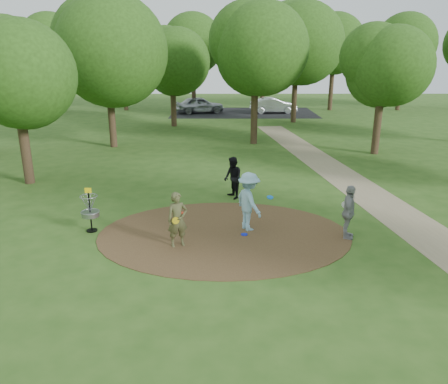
{
  "coord_description": "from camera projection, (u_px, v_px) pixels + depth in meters",
  "views": [
    {
      "loc": [
        -0.04,
        -13.43,
        5.85
      ],
      "look_at": [
        0.0,
        1.2,
        1.1
      ],
      "focal_mm": 35.0,
      "sensor_mm": 36.0,
      "label": 1
    }
  ],
  "objects": [
    {
      "name": "disc_golf_basket",
      "position": [
        90.0,
        207.0,
        14.58
      ],
      "size": [
        0.63,
        0.63,
        1.54
      ],
      "color": "black",
      "rests_on": "ground"
    },
    {
      "name": "player_walking_with_disc",
      "position": [
        233.0,
        178.0,
        17.91
      ],
      "size": [
        0.94,
        1.04,
        1.74
      ],
      "color": "black",
      "rests_on": "ground"
    },
    {
      "name": "tree_ring",
      "position": [
        259.0,
        62.0,
        22.09
      ],
      "size": [
        36.92,
        45.48,
        9.54
      ],
      "color": "#332316",
      "rests_on": "ground"
    },
    {
      "name": "car_right",
      "position": [
        273.0,
        106.0,
        42.54
      ],
      "size": [
        4.63,
        2.0,
        1.48
      ],
      "primitive_type": "imported",
      "rotation": [
        0.0,
        0.0,
        1.67
      ],
      "color": "#B8BDC0",
      "rests_on": "ground"
    },
    {
      "name": "player_waiting_with_disc",
      "position": [
        349.0,
        212.0,
        14.03
      ],
      "size": [
        0.74,
        1.13,
        1.79
      ],
      "color": "#949496",
      "rests_on": "ground"
    },
    {
      "name": "parking_lot",
      "position": [
        243.0,
        113.0,
        43.11
      ],
      "size": [
        14.0,
        8.0,
        0.01
      ],
      "primitive_type": "cube",
      "color": "black",
      "rests_on": "ground"
    },
    {
      "name": "dirt_clearing",
      "position": [
        224.0,
        234.0,
        14.57
      ],
      "size": [
        8.4,
        8.4,
        0.02
      ],
      "primitive_type": "cylinder",
      "color": "#47301C",
      "rests_on": "ground"
    },
    {
      "name": "disc_ground_red",
      "position": [
        182.0,
        213.0,
        16.44
      ],
      "size": [
        0.22,
        0.22,
        0.02
      ],
      "primitive_type": "cylinder",
      "color": "red",
      "rests_on": "dirt_clearing"
    },
    {
      "name": "player_observer_with_disc",
      "position": [
        178.0,
        220.0,
        13.46
      ],
      "size": [
        0.75,
        0.63,
        1.76
      ],
      "color": "brown",
      "rests_on": "ground"
    },
    {
      "name": "player_throwing_with_disc",
      "position": [
        249.0,
        202.0,
        14.67
      ],
      "size": [
        1.48,
        1.5,
        2.02
      ],
      "color": "#95C8DE",
      "rests_on": "ground"
    },
    {
      "name": "car_left",
      "position": [
        200.0,
        105.0,
        42.65
      ],
      "size": [
        4.98,
        2.96,
        1.59
      ],
      "primitive_type": "imported",
      "rotation": [
        0.0,
        0.0,
        1.82
      ],
      "color": "#A0A1A7",
      "rests_on": "ground"
    },
    {
      "name": "disc_ground_blue",
      "position": [
        244.0,
        234.0,
        14.5
      ],
      "size": [
        0.22,
        0.22,
        0.02
      ],
      "primitive_type": "cylinder",
      "color": "#0C1BCF",
      "rests_on": "dirt_clearing"
    },
    {
      "name": "ground",
      "position": [
        224.0,
        234.0,
        14.58
      ],
      "size": [
        100.0,
        100.0,
        0.0
      ],
      "primitive_type": "plane",
      "color": "#2D5119",
      "rests_on": "ground"
    },
    {
      "name": "footpath",
      "position": [
        396.0,
        213.0,
        16.5
      ],
      "size": [
        7.55,
        39.89,
        0.01
      ],
      "primitive_type": "cube",
      "rotation": [
        0.0,
        0.0,
        0.14
      ],
      "color": "#8C7A5B",
      "rests_on": "ground"
    }
  ]
}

